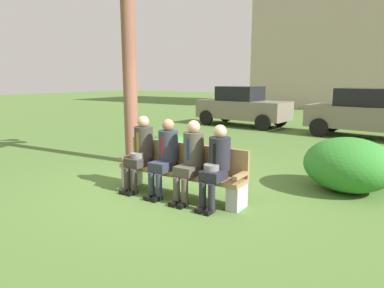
{
  "coord_description": "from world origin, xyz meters",
  "views": [
    {
      "loc": [
        3.69,
        -4.85,
        2.0
      ],
      "look_at": [
        0.35,
        0.2,
        0.85
      ],
      "focal_mm": 32.31,
      "sensor_mm": 36.0,
      "label": 1
    }
  ],
  "objects_px": {
    "park_bench": "(181,170)",
    "shrub_near_bench": "(169,148)",
    "seated_man_leftmost": "(141,149)",
    "seated_man_centerleft": "(165,153)",
    "seated_man_centerright": "(191,157)",
    "parked_car_near": "(242,106)",
    "palm_tree_tall": "(128,11)",
    "shrub_far_lawn": "(376,168)",
    "building_backdrop": "(361,5)",
    "seated_man_rightmost": "(217,162)",
    "parked_car_far": "(367,113)",
    "shrub_mid_lawn": "(349,165)"
  },
  "relations": [
    {
      "from": "park_bench",
      "to": "shrub_near_bench",
      "type": "distance_m",
      "value": 2.51
    },
    {
      "from": "seated_man_leftmost",
      "to": "seated_man_centerleft",
      "type": "relative_size",
      "value": 1.02
    },
    {
      "from": "seated_man_centerleft",
      "to": "seated_man_centerright",
      "type": "distance_m",
      "value": 0.52
    },
    {
      "from": "shrub_near_bench",
      "to": "parked_car_near",
      "type": "height_order",
      "value": "parked_car_near"
    },
    {
      "from": "palm_tree_tall",
      "to": "shrub_far_lawn",
      "type": "bearing_deg",
      "value": 13.52
    },
    {
      "from": "park_bench",
      "to": "seated_man_leftmost",
      "type": "relative_size",
      "value": 1.79
    },
    {
      "from": "park_bench",
      "to": "seated_man_centerright",
      "type": "xyz_separation_m",
      "value": [
        0.28,
        -0.13,
        0.31
      ]
    },
    {
      "from": "shrub_near_bench",
      "to": "parked_car_near",
      "type": "bearing_deg",
      "value": 100.93
    },
    {
      "from": "seated_man_leftmost",
      "to": "palm_tree_tall",
      "type": "distance_m",
      "value": 3.48
    },
    {
      "from": "building_backdrop",
      "to": "seated_man_rightmost",
      "type": "bearing_deg",
      "value": -86.08
    },
    {
      "from": "seated_man_centerright",
      "to": "shrub_far_lawn",
      "type": "height_order",
      "value": "seated_man_centerright"
    },
    {
      "from": "seated_man_centerright",
      "to": "parked_car_near",
      "type": "distance_m",
      "value": 9.55
    },
    {
      "from": "seated_man_leftmost",
      "to": "seated_man_centerleft",
      "type": "height_order",
      "value": "seated_man_leftmost"
    },
    {
      "from": "seated_man_leftmost",
      "to": "shrub_far_lawn",
      "type": "distance_m",
      "value": 4.47
    },
    {
      "from": "shrub_far_lawn",
      "to": "building_backdrop",
      "type": "xyz_separation_m",
      "value": [
        -3.56,
        20.45,
        6.74
      ]
    },
    {
      "from": "seated_man_leftmost",
      "to": "park_bench",
      "type": "bearing_deg",
      "value": 9.34
    },
    {
      "from": "palm_tree_tall",
      "to": "seated_man_leftmost",
      "type": "bearing_deg",
      "value": -42.77
    },
    {
      "from": "shrub_near_bench",
      "to": "park_bench",
      "type": "bearing_deg",
      "value": -47.71
    },
    {
      "from": "seated_man_rightmost",
      "to": "seated_man_centerleft",
      "type": "bearing_deg",
      "value": 179.54
    },
    {
      "from": "park_bench",
      "to": "parked_car_near",
      "type": "distance_m",
      "value": 9.34
    },
    {
      "from": "seated_man_centerleft",
      "to": "parked_car_near",
      "type": "distance_m",
      "value": 9.38
    },
    {
      "from": "seated_man_centerleft",
      "to": "parked_car_far",
      "type": "bearing_deg",
      "value": 76.27
    },
    {
      "from": "seated_man_centerright",
      "to": "palm_tree_tall",
      "type": "xyz_separation_m",
      "value": [
        -2.65,
        1.45,
        2.75
      ]
    },
    {
      "from": "seated_man_leftmost",
      "to": "parked_car_far",
      "type": "height_order",
      "value": "parked_car_far"
    },
    {
      "from": "park_bench",
      "to": "parked_car_near",
      "type": "bearing_deg",
      "value": 108.96
    },
    {
      "from": "shrub_near_bench",
      "to": "shrub_mid_lawn",
      "type": "relative_size",
      "value": 0.7
    },
    {
      "from": "seated_man_leftmost",
      "to": "shrub_mid_lawn",
      "type": "distance_m",
      "value": 3.74
    },
    {
      "from": "parked_car_far",
      "to": "building_backdrop",
      "type": "bearing_deg",
      "value": 100.28
    },
    {
      "from": "seated_man_centerleft",
      "to": "building_backdrop",
      "type": "distance_m",
      "value": 23.98
    },
    {
      "from": "seated_man_leftmost",
      "to": "palm_tree_tall",
      "type": "height_order",
      "value": "palm_tree_tall"
    },
    {
      "from": "seated_man_centerleft",
      "to": "shrub_far_lawn",
      "type": "relative_size",
      "value": 1.31
    },
    {
      "from": "shrub_far_lawn",
      "to": "building_backdrop",
      "type": "distance_m",
      "value": 21.82
    },
    {
      "from": "seated_man_centerright",
      "to": "building_backdrop",
      "type": "relative_size",
      "value": 0.09
    },
    {
      "from": "seated_man_centerright",
      "to": "seated_man_rightmost",
      "type": "height_order",
      "value": "seated_man_centerright"
    },
    {
      "from": "seated_man_centerleft",
      "to": "seated_man_centerright",
      "type": "bearing_deg",
      "value": 0.13
    },
    {
      "from": "shrub_far_lawn",
      "to": "parked_car_near",
      "type": "distance_m",
      "value": 8.55
    },
    {
      "from": "seated_man_rightmost",
      "to": "palm_tree_tall",
      "type": "height_order",
      "value": "palm_tree_tall"
    },
    {
      "from": "seated_man_centerright",
      "to": "shrub_near_bench",
      "type": "bearing_deg",
      "value": 134.84
    },
    {
      "from": "shrub_near_bench",
      "to": "parked_car_near",
      "type": "distance_m",
      "value": 7.12
    },
    {
      "from": "shrub_near_bench",
      "to": "parked_car_far",
      "type": "relative_size",
      "value": 0.27
    },
    {
      "from": "seated_man_centerleft",
      "to": "seated_man_rightmost",
      "type": "bearing_deg",
      "value": -0.46
    },
    {
      "from": "seated_man_leftmost",
      "to": "parked_car_near",
      "type": "distance_m",
      "value": 9.23
    },
    {
      "from": "park_bench",
      "to": "shrub_near_bench",
      "type": "relative_size",
      "value": 2.19
    },
    {
      "from": "park_bench",
      "to": "parked_car_far",
      "type": "xyz_separation_m",
      "value": [
        1.84,
        8.38,
        0.4
      ]
    },
    {
      "from": "seated_man_centerright",
      "to": "park_bench",
      "type": "bearing_deg",
      "value": 155.91
    },
    {
      "from": "building_backdrop",
      "to": "shrub_near_bench",
      "type": "bearing_deg",
      "value": -92.37
    },
    {
      "from": "parked_car_far",
      "to": "shrub_far_lawn",
      "type": "bearing_deg",
      "value": -81.14
    },
    {
      "from": "seated_man_rightmost",
      "to": "building_backdrop",
      "type": "relative_size",
      "value": 0.09
    },
    {
      "from": "park_bench",
      "to": "seated_man_leftmost",
      "type": "bearing_deg",
      "value": -170.66
    },
    {
      "from": "parked_car_near",
      "to": "seated_man_centerleft",
      "type": "bearing_deg",
      "value": -72.68
    }
  ]
}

